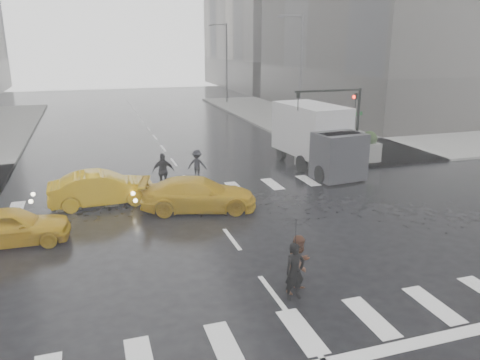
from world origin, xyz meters
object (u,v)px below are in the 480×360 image
object	(u,v)px
traffic_signal_pole	(343,111)
pedestrian_brown	(299,264)
taxi_front	(9,226)
box_truck	(318,136)
taxi_mid	(102,188)

from	to	relation	value
traffic_signal_pole	pedestrian_brown	world-z (taller)	traffic_signal_pole
traffic_signal_pole	taxi_front	bearing A→B (deg)	-160.17
traffic_signal_pole	box_truck	size ratio (longest dim) A/B	0.67
taxi_mid	box_truck	size ratio (longest dim) A/B	0.69
pedestrian_brown	taxi_mid	size ratio (longest dim) A/B	0.38
taxi_front	taxi_mid	bearing A→B (deg)	-42.67
taxi_front	traffic_signal_pole	bearing A→B (deg)	-68.76
pedestrian_brown	taxi_mid	world-z (taller)	pedestrian_brown
pedestrian_brown	taxi_mid	bearing A→B (deg)	91.02
traffic_signal_pole	pedestrian_brown	xyz separation A→B (m)	(-8.24, -12.15, -2.35)
taxi_front	taxi_mid	size ratio (longest dim) A/B	0.89
taxi_front	box_truck	bearing A→B (deg)	-66.96
traffic_signal_pole	taxi_front	world-z (taller)	traffic_signal_pole
traffic_signal_pole	box_truck	world-z (taller)	traffic_signal_pole
taxi_front	taxi_mid	distance (m)	4.77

